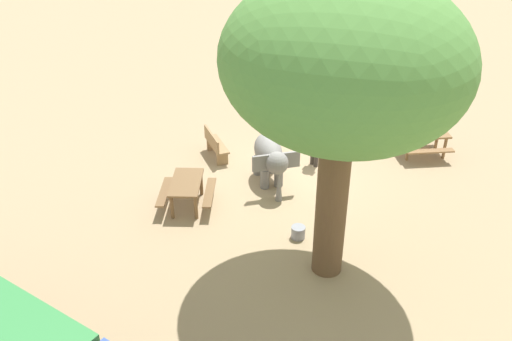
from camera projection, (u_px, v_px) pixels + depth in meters
name	position (u px, v px, depth m)	size (l,w,h in m)	color
ground_plane	(281.00, 180.00, 16.39)	(60.00, 60.00, 0.00)	tan
elephant	(270.00, 156.00, 15.78)	(1.91, 1.88, 1.41)	slate
person_handler	(315.00, 138.00, 16.71)	(0.47, 0.32, 1.62)	#3F3833
shade_tree_main	(343.00, 65.00, 10.40)	(4.94, 4.53, 6.80)	brown
wooden_bench	(215.00, 144.00, 17.37)	(1.37, 1.14, 0.88)	#9E7A51
picnic_table_near	(424.00, 138.00, 17.50)	(2.10, 2.09, 0.78)	olive
picnic_table_far	(186.00, 188.00, 14.89)	(2.04, 2.05, 0.78)	brown
feed_bucket	(298.00, 232.00, 13.84)	(0.36, 0.36, 0.32)	gray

